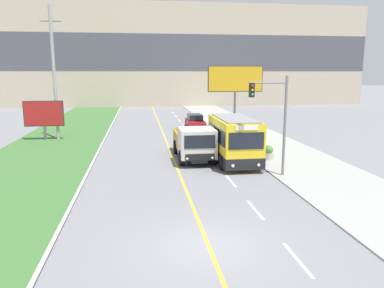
# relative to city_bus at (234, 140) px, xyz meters

# --- Properties ---
(ground_plane) EXTENTS (300.00, 300.00, 0.00)m
(ground_plane) POSITION_rel_city_bus_xyz_m (-3.96, -11.89, -1.59)
(ground_plane) COLOR slate
(lane_marking_centre) EXTENTS (2.88, 140.00, 0.01)m
(lane_marking_centre) POSITION_rel_city_bus_xyz_m (-3.55, -8.99, -1.58)
(lane_marking_centre) COLOR gold
(lane_marking_centre) RESTS_ON ground_plane
(apartment_block_background) EXTENTS (80.00, 8.04, 18.10)m
(apartment_block_background) POSITION_rel_city_bus_xyz_m (-3.96, 47.12, 7.47)
(apartment_block_background) COLOR #BCAD93
(apartment_block_background) RESTS_ON ground_plane
(city_bus) EXTENTS (2.63, 5.93, 3.14)m
(city_bus) POSITION_rel_city_bus_xyz_m (0.00, 0.00, 0.00)
(city_bus) COLOR yellow
(city_bus) RESTS_ON ground_plane
(dump_truck) EXTENTS (2.46, 6.63, 2.43)m
(dump_truck) POSITION_rel_city_bus_xyz_m (-2.53, 0.95, -0.35)
(dump_truck) COLOR black
(dump_truck) RESTS_ON ground_plane
(car_distant) EXTENTS (1.80, 4.30, 1.45)m
(car_distant) POSITION_rel_city_bus_xyz_m (-0.09, 17.39, -0.90)
(car_distant) COLOR maroon
(car_distant) RESTS_ON ground_plane
(utility_pole_far) EXTENTS (1.80, 0.28, 11.93)m
(utility_pole_far) POSITION_rel_city_bus_xyz_m (-13.78, 11.29, 4.43)
(utility_pole_far) COLOR #9E9E99
(utility_pole_far) RESTS_ON ground_plane
(traffic_light_mast) EXTENTS (2.28, 0.32, 5.93)m
(traffic_light_mast) POSITION_rel_city_bus_xyz_m (1.45, -3.55, 2.18)
(traffic_light_mast) COLOR slate
(traffic_light_mast) RESTS_ON ground_plane
(billboard_large) EXTENTS (5.84, 0.24, 6.77)m
(billboard_large) POSITION_rel_city_bus_xyz_m (3.75, 14.45, 3.62)
(billboard_large) COLOR #59595B
(billboard_large) RESTS_ON ground_plane
(billboard_small) EXTENTS (3.49, 0.24, 3.59)m
(billboard_small) POSITION_rel_city_bus_xyz_m (-14.87, 11.05, 0.78)
(billboard_small) COLOR #59595B
(billboard_small) RESTS_ON ground_plane
(planter_round_near) EXTENTS (0.81, 0.81, 1.00)m
(planter_round_near) POSITION_rel_city_bus_xyz_m (2.64, 0.53, -1.06)
(planter_round_near) COLOR #B7B2A8
(planter_round_near) RESTS_ON sidewalk_right
(planter_round_second) EXTENTS (0.85, 0.85, 1.05)m
(planter_round_second) POSITION_rel_city_bus_xyz_m (2.74, 5.10, -1.04)
(planter_round_second) COLOR #B7B2A8
(planter_round_second) RESTS_ON sidewalk_right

